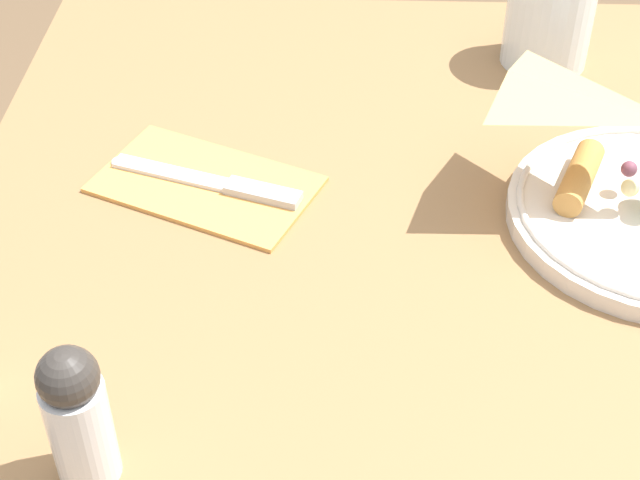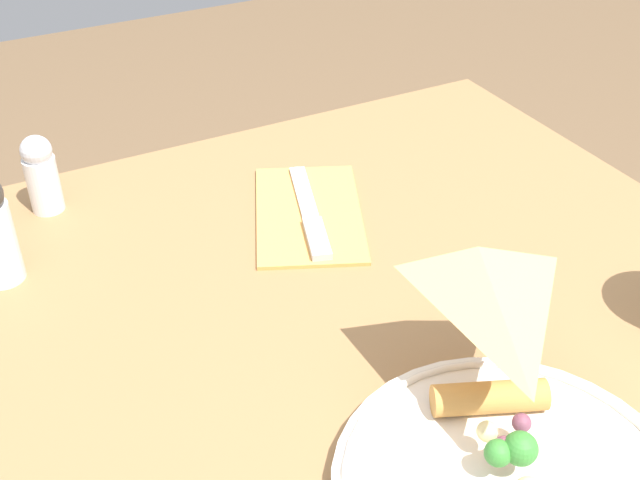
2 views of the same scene
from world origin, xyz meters
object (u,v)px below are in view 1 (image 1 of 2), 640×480
at_px(dining_table, 507,351).
at_px(napkin_folded, 206,184).
at_px(butter_knife, 214,182).
at_px(pepper_shaker, 77,416).
at_px(milk_glass, 549,20).

distance_m(dining_table, napkin_folded, 0.30).
xyz_separation_m(napkin_folded, butter_knife, (-0.01, 0.00, 0.00)).
xyz_separation_m(napkin_folded, pepper_shaker, (0.04, 0.30, 0.05)).
height_order(napkin_folded, pepper_shaker, pepper_shaker).
relative_size(dining_table, pepper_shaker, 8.68).
relative_size(napkin_folded, butter_knife, 1.22).
bearing_deg(butter_knife, napkin_folded, -0.00).
relative_size(napkin_folded, pepper_shaker, 1.96).
distance_m(napkin_folded, pepper_shaker, 0.31).
xyz_separation_m(dining_table, napkin_folded, (0.27, -0.08, 0.12)).
bearing_deg(butter_knife, pepper_shaker, 99.78).
height_order(dining_table, napkin_folded, napkin_folded).
relative_size(butter_knife, pepper_shaker, 1.61).
height_order(dining_table, milk_glass, milk_glass).
relative_size(dining_table, napkin_folded, 4.43).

